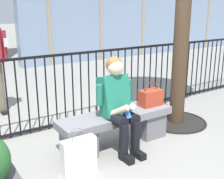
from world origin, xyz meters
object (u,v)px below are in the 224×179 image
object	(u,v)px
stone_bench	(116,126)
seated_person_with_phone	(118,102)
handbag_on_bench	(151,97)
shopping_bag	(79,155)

from	to	relation	value
stone_bench	seated_person_with_phone	bearing A→B (deg)	-114.26
stone_bench	handbag_on_bench	size ratio (longest dim) A/B	4.63
seated_person_with_phone	handbag_on_bench	bearing A→B (deg)	10.54
stone_bench	handbag_on_bench	bearing A→B (deg)	-0.99
stone_bench	shopping_bag	bearing A→B (deg)	-155.48
handbag_on_bench	shopping_bag	world-z (taller)	handbag_on_bench
seated_person_with_phone	shopping_bag	bearing A→B (deg)	-163.08
stone_bench	handbag_on_bench	xyz separation A→B (m)	(0.58, -0.01, 0.30)
stone_bench	shopping_bag	xyz separation A→B (m)	(-0.73, -0.33, -0.06)
stone_bench	seated_person_with_phone	world-z (taller)	seated_person_with_phone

